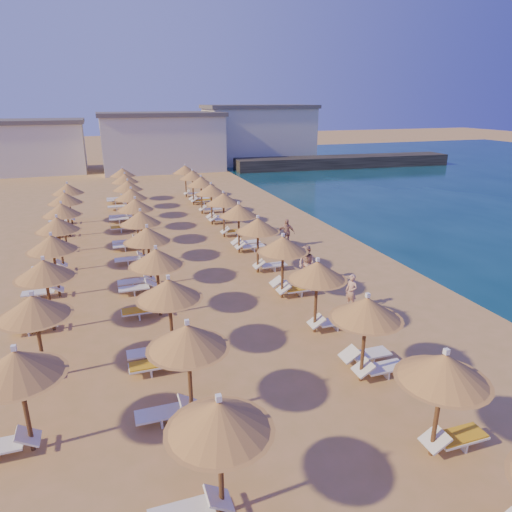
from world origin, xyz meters
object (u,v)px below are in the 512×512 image
object	(u,v)px
beachgoer_b	(307,264)
beachgoer_a	(351,291)
parasol_row_east	(248,218)
parasol_row_west	(144,227)
jetty	(343,162)
beachgoer_c	(286,233)

from	to	relation	value
beachgoer_b	beachgoer_a	world-z (taller)	beachgoer_b
parasol_row_east	parasol_row_west	distance (m)	5.65
parasol_row_east	beachgoer_b	size ratio (longest dim) A/B	21.25
jetty	beachgoer_b	xyz separation A→B (m)	(-22.23, -36.43, 0.22)
beachgoer_b	beachgoer_a	distance (m)	3.45
beachgoer_b	parasol_row_west	bearing A→B (deg)	-143.91
jetty	parasol_row_west	distance (m)	44.15
jetty	beachgoer_c	size ratio (longest dim) A/B	16.51
jetty	parasol_row_east	xyz separation A→B (m)	(-24.11, -32.57, 1.83)
parasol_row_west	beachgoer_a	xyz separation A→B (m)	(8.14, -7.26, -1.79)
parasol_row_east	beachgoer_c	distance (m)	4.05
beachgoer_c	beachgoer_b	bearing A→B (deg)	-79.37
beachgoer_b	beachgoer_a	bearing A→B (deg)	-16.51
jetty	beachgoer_c	xyz separation A→B (m)	(-20.97, -30.63, 0.16)
beachgoer_c	parasol_row_west	bearing A→B (deg)	-144.72
jetty	parasol_row_east	size ratio (longest dim) A/B	0.73
beachgoer_b	beachgoer_c	size ratio (longest dim) A/B	1.06
parasol_row_west	beachgoer_b	bearing A→B (deg)	-27.18
jetty	beachgoer_c	bearing A→B (deg)	-120.60
jetty	beachgoer_a	bearing A→B (deg)	-114.70
beachgoer_c	beachgoer_a	distance (m)	9.22
parasol_row_east	beachgoer_b	distance (m)	4.59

